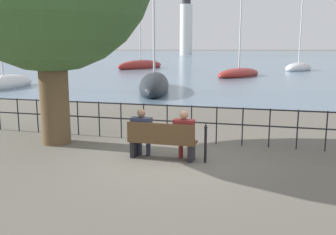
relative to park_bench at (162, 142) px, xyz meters
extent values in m
plane|color=#605B51|center=(0.00, 0.06, -0.43)|extent=(1000.00, 1000.00, 0.00)
cube|color=slate|center=(0.00, 158.25, -0.42)|extent=(600.00, 300.00, 0.01)
cylinder|color=brown|center=(-3.28, 0.74, 0.98)|extent=(0.79, 0.79, 2.82)
cube|color=brown|center=(0.00, 0.06, 0.00)|extent=(1.62, 0.45, 0.05)
cube|color=brown|center=(0.00, -0.14, 0.25)|extent=(1.62, 0.04, 0.45)
cube|color=black|center=(-0.71, 0.06, -0.23)|extent=(0.10, 0.41, 0.40)
cube|color=black|center=(0.71, 0.06, -0.23)|extent=(0.10, 0.41, 0.40)
cylinder|color=#2D3347|center=(-0.63, 0.22, -0.20)|extent=(0.11, 0.11, 0.45)
cylinder|color=#2D3347|center=(-0.41, 0.22, -0.20)|extent=(0.11, 0.11, 0.45)
cube|color=#2D3347|center=(-0.52, 0.13, 0.07)|extent=(0.42, 0.26, 0.14)
cube|color=#2D3347|center=(-0.52, 0.04, 0.29)|extent=(0.49, 0.24, 0.53)
sphere|color=#846047|center=(-0.52, 0.04, 0.67)|extent=(0.20, 0.20, 0.20)
cylinder|color=maroon|center=(0.41, 0.22, -0.20)|extent=(0.11, 0.11, 0.45)
cylinder|color=maroon|center=(0.63, 0.22, -0.20)|extent=(0.11, 0.11, 0.45)
cube|color=maroon|center=(0.52, 0.13, 0.07)|extent=(0.41, 0.26, 0.14)
cube|color=maroon|center=(0.52, 0.04, 0.29)|extent=(0.49, 0.24, 0.53)
sphere|color=#A87A5B|center=(0.52, 0.04, 0.67)|extent=(0.20, 0.20, 0.20)
cylinder|color=black|center=(-5.28, 1.78, 0.10)|extent=(0.04, 0.04, 1.05)
cylinder|color=black|center=(-4.57, 1.78, 0.10)|extent=(0.04, 0.04, 1.05)
cylinder|color=black|center=(-3.87, 1.78, 0.10)|extent=(0.04, 0.04, 1.05)
cylinder|color=black|center=(-3.17, 1.78, 0.10)|extent=(0.04, 0.04, 1.05)
cylinder|color=black|center=(-2.46, 1.78, 0.10)|extent=(0.04, 0.04, 1.05)
cylinder|color=black|center=(-1.76, 1.78, 0.10)|extent=(0.04, 0.04, 1.05)
cylinder|color=black|center=(-1.06, 1.78, 0.10)|extent=(0.04, 0.04, 1.05)
cylinder|color=black|center=(-0.35, 1.78, 0.10)|extent=(0.04, 0.04, 1.05)
cylinder|color=black|center=(0.35, 1.78, 0.10)|extent=(0.04, 0.04, 1.05)
cylinder|color=black|center=(1.06, 1.78, 0.10)|extent=(0.04, 0.04, 1.05)
cylinder|color=black|center=(1.76, 1.78, 0.10)|extent=(0.04, 0.04, 1.05)
cylinder|color=black|center=(2.46, 1.78, 0.10)|extent=(0.04, 0.04, 1.05)
cylinder|color=black|center=(3.17, 1.78, 0.10)|extent=(0.04, 0.04, 1.05)
cylinder|color=black|center=(3.87, 1.78, 0.10)|extent=(0.04, 0.04, 1.05)
cylinder|color=black|center=(0.00, 1.78, 0.59)|extent=(14.77, 0.04, 0.04)
cylinder|color=black|center=(0.00, 1.78, 0.15)|extent=(14.77, 0.04, 0.04)
cylinder|color=black|center=(1.05, 0.00, -0.01)|extent=(0.06, 0.06, 0.82)
cone|color=black|center=(1.05, 0.00, 0.45)|extent=(0.09, 0.09, 0.11)
ellipsoid|color=silver|center=(5.67, 38.26, -0.16)|extent=(4.36, 5.96, 1.30)
cylinder|color=silver|center=(5.67, 38.26, 5.65)|extent=(0.14, 0.14, 10.84)
ellipsoid|color=maroon|center=(-0.32, 27.05, -0.21)|extent=(4.75, 7.10, 1.09)
cylinder|color=silver|center=(-0.32, 27.05, 5.88)|extent=(0.14, 0.14, 11.52)
ellipsoid|color=white|center=(-14.56, 12.75, -0.18)|extent=(2.02, 6.00, 1.22)
ellipsoid|color=black|center=(-4.46, 13.86, -0.11)|extent=(3.96, 8.87, 1.58)
cylinder|color=silver|center=(-4.46, 13.86, 4.05)|extent=(0.14, 0.14, 7.37)
ellipsoid|color=maroon|center=(-13.61, 37.57, -0.12)|extent=(4.81, 8.76, 1.54)
cylinder|color=silver|center=(-13.61, 37.57, 6.00)|extent=(0.14, 0.14, 11.30)
cylinder|color=white|center=(-27.92, 129.79, 8.63)|extent=(4.53, 4.53, 18.11)
cylinder|color=#2D2D33|center=(-27.92, 129.79, 18.79)|extent=(3.17, 3.17, 2.21)
camera|label=1|loc=(2.38, -8.28, 2.20)|focal=40.00mm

